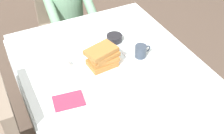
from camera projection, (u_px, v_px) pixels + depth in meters
name	position (u px, v px, depth m)	size (l,w,h in m)	color
dining_table_main	(118.00, 86.00, 1.84)	(1.12, 1.52, 0.74)	silver
chair_diner	(63.00, 16.00, 2.73)	(0.44, 0.45, 0.93)	#7A6B5B
diner_person	(67.00, 10.00, 2.53)	(0.40, 0.43, 1.12)	gray
plate_breakfast	(103.00, 66.00, 1.84)	(0.28, 0.28, 0.02)	white
breakfast_stack	(102.00, 57.00, 1.80)	(0.22, 0.17, 0.12)	#A36B33
cup_coffee	(141.00, 51.00, 1.90)	(0.11, 0.08, 0.08)	#333D4C
bowl_butter	(114.00, 38.00, 2.05)	(0.11, 0.11, 0.04)	black
syrup_pitcher	(66.00, 63.00, 1.82)	(0.08, 0.08, 0.07)	silver
fork_left_of_plate	(76.00, 77.00, 1.77)	(0.18, 0.01, 0.01)	silver
knife_right_of_plate	(131.00, 60.00, 1.89)	(0.20, 0.01, 0.01)	silver
spoon_near_edge	(131.00, 99.00, 1.63)	(0.15, 0.01, 0.01)	silver
napkin_folded	(69.00, 101.00, 1.62)	(0.17, 0.12, 0.01)	#8C2D4C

